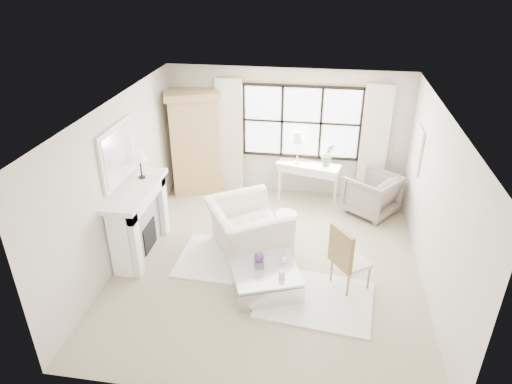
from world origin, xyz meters
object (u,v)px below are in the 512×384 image
club_armchair (247,229)px  coffee_table (265,279)px  armoire (194,142)px  console_table (308,181)px

club_armchair → coffee_table: 1.11m
club_armchair → coffee_table: club_armchair is taller
armoire → coffee_table: (1.96, -3.13, -0.96)m
console_table → club_armchair: 2.33m
armoire → club_armchair: bearing=-75.4°
armoire → club_armchair: 2.72m
armoire → coffee_table: armoire is taller
console_table → coffee_table: 3.16m
console_table → coffee_table: (-0.48, -3.11, -0.22)m
club_armchair → console_table: bearing=-54.7°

